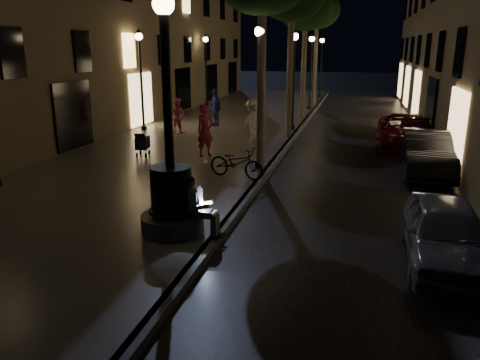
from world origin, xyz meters
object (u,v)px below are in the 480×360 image
(seated_man_laptop, at_px, (198,204))
(car_second, at_px, (427,153))
(lamp_left_c, at_px, (206,61))
(fountain_lamppost, at_px, (171,188))
(stroller, at_px, (143,143))
(lamp_curb_d, at_px, (321,59))
(car_third, at_px, (406,131))
(tree_far, at_px, (317,11))
(pedestrian_pink, at_px, (177,116))
(tree_third, at_px, (306,9))
(lamp_curb_b, at_px, (294,67))
(bicycle, at_px, (237,163))
(pedestrian_blue, at_px, (215,107))
(car_front, at_px, (445,233))
(lamp_curb_a, at_px, (260,77))
(lamp_curb_c, at_px, (311,62))
(pedestrian_white, at_px, (252,121))
(pedestrian_red, at_px, (205,131))
(lamp_left_b, at_px, (140,67))

(seated_man_laptop, distance_m, car_second, 9.30)
(seated_man_laptop, height_order, lamp_left_c, lamp_left_c)
(fountain_lamppost, bearing_deg, stroller, 120.32)
(lamp_curb_d, xyz_separation_m, car_third, (5.19, -18.23, -2.53))
(tree_far, relative_size, car_third, 1.48)
(pedestrian_pink, bearing_deg, tree_third, -116.12)
(lamp_curb_b, relative_size, bicycle, 2.55)
(lamp_left_c, bearing_deg, pedestrian_pink, -79.38)
(lamp_curb_b, distance_m, lamp_curb_d, 16.00)
(car_second, distance_m, pedestrian_blue, 11.71)
(car_third, bearing_deg, car_front, -88.43)
(lamp_curb_d, relative_size, stroller, 4.71)
(lamp_curb_a, bearing_deg, lamp_curb_c, 90.00)
(lamp_curb_d, bearing_deg, pedestrian_white, -93.66)
(car_second, bearing_deg, lamp_curb_a, -164.39)
(seated_man_laptop, distance_m, lamp_curb_a, 6.44)
(lamp_curb_c, bearing_deg, tree_far, 87.71)
(bicycle, bearing_deg, pedestrian_pink, 48.60)
(pedestrian_pink, bearing_deg, pedestrian_red, 136.03)
(seated_man_laptop, bearing_deg, car_third, 65.85)
(car_second, bearing_deg, pedestrian_pink, 159.50)
(lamp_curb_b, height_order, lamp_curb_c, same)
(tree_far, xyz_separation_m, lamp_curb_a, (-0.08, -18.00, -3.20))
(lamp_curb_b, bearing_deg, pedestrian_pink, -155.38)
(lamp_curb_b, distance_m, car_third, 6.19)
(tree_far, distance_m, lamp_curb_d, 6.80)
(seated_man_laptop, xyz_separation_m, car_second, (5.59, 7.43, -0.17))
(seated_man_laptop, xyz_separation_m, pedestrian_red, (-2.25, 7.31, 0.27))
(stroller, xyz_separation_m, pedestrian_blue, (0.56, 7.50, 0.44))
(fountain_lamppost, bearing_deg, lamp_curb_d, 88.66)
(car_second, distance_m, pedestrian_red, 7.85)
(tree_far, bearing_deg, pedestrian_pink, -112.96)
(lamp_curb_d, xyz_separation_m, lamp_left_b, (-7.10, -18.00, 0.00))
(stroller, distance_m, pedestrian_white, 5.07)
(tree_far, height_order, stroller, tree_far)
(car_second, relative_size, bicycle, 2.33)
(lamp_curb_a, distance_m, car_second, 6.21)
(lamp_curb_c, distance_m, stroller, 16.19)
(seated_man_laptop, xyz_separation_m, pedestrian_white, (-1.16, 10.47, 0.21))
(lamp_left_c, bearing_deg, fountain_lamppost, -73.78)
(lamp_left_b, height_order, stroller, lamp_left_b)
(pedestrian_pink, bearing_deg, lamp_curb_d, -92.78)
(lamp_curb_c, height_order, bicycle, lamp_curb_c)
(car_second, bearing_deg, pedestrian_red, -178.09)
(fountain_lamppost, bearing_deg, pedestrian_pink, 110.95)
(bicycle, bearing_deg, tree_third, 12.68)
(tree_third, relative_size, pedestrian_pink, 4.32)
(lamp_curb_d, distance_m, pedestrian_pink, 19.20)
(fountain_lamppost, relative_size, pedestrian_blue, 2.73)
(tree_far, height_order, pedestrian_blue, tree_far)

